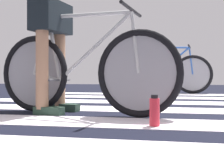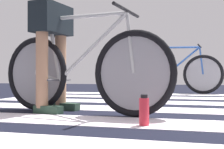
% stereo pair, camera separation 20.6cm
% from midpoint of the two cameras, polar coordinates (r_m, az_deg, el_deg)
% --- Properties ---
extents(ground, '(18.00, 14.00, 0.02)m').
position_cam_midpoint_polar(ground, '(3.28, 20.13, -6.31)').
color(ground, black).
extents(crosswalk_markings, '(5.41, 4.21, 0.00)m').
position_cam_midpoint_polar(crosswalk_markings, '(3.14, 20.08, -6.36)').
color(crosswalk_markings, white).
rests_on(crosswalk_markings, ground).
extents(bicycle_1_of_2, '(1.71, 0.56, 0.93)m').
position_cam_midpoint_polar(bicycle_1_of_2, '(2.45, -4.36, 0.86)').
color(bicycle_1_of_2, black).
rests_on(bicycle_1_of_2, ground).
extents(cyclist_1_of_2, '(0.38, 0.45, 1.01)m').
position_cam_midpoint_polar(cyclist_1_of_2, '(2.64, -10.25, 6.65)').
color(cyclist_1_of_2, '#A87A5B').
rests_on(cyclist_1_of_2, ground).
extents(bicycle_2_of_2, '(1.72, 0.53, 0.93)m').
position_cam_midpoint_polar(bicycle_2_of_2, '(5.35, 13.94, 0.32)').
color(bicycle_2_of_2, black).
rests_on(bicycle_2_of_2, ground).
extents(cyclist_2_of_2, '(0.37, 0.44, 0.97)m').
position_cam_midpoint_polar(cyclist_2_of_2, '(5.42, 10.69, 2.90)').
color(cyclist_2_of_2, beige).
rests_on(cyclist_2_of_2, ground).
extents(water_bottle, '(0.07, 0.07, 0.21)m').
position_cam_midpoint_polar(water_bottle, '(1.88, 9.82, -7.55)').
color(water_bottle, red).
rests_on(water_bottle, ground).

